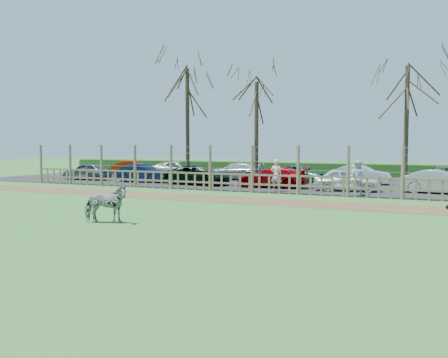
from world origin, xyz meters
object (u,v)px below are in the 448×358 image
at_px(car_1, 142,173).
at_px(car_2, 198,175).
at_px(car_3, 272,177).
at_px(car_8, 178,170).
at_px(tree_left, 187,98).
at_px(crow, 448,207).
at_px(visitor_a, 276,175).
at_px(visitor_b, 357,178).
at_px(tree_mid, 257,108).
at_px(zebra, 105,204).
at_px(car_0, 87,171).
at_px(car_11, 361,175).
at_px(tree_right, 407,97).
at_px(car_5, 439,182).
at_px(car_9, 235,171).
at_px(car_12, 438,176).
at_px(car_4, 347,180).
at_px(car_7, 135,168).
at_px(car_10, 299,173).

height_order(car_1, car_2, same).
height_order(car_3, car_8, same).
distance_m(tree_left, crow, 18.48).
bearing_deg(visitor_a, visitor_b, -174.32).
bearing_deg(tree_mid, zebra, -84.47).
distance_m(car_0, car_11, 18.72).
bearing_deg(tree_right, car_11, 147.02).
height_order(car_2, car_11, same).
xyz_separation_m(tree_right, car_0, (-20.98, -2.76, -4.60)).
bearing_deg(car_3, tree_left, -106.88).
bearing_deg(tree_right, car_3, -156.72).
relative_size(car_5, car_11, 1.00).
bearing_deg(visitor_b, car_3, -9.69).
height_order(crow, car_11, car_11).
xyz_separation_m(zebra, car_9, (-4.15, 19.29, 0.02)).
bearing_deg(car_12, tree_right, -43.98).
height_order(visitor_a, car_4, visitor_a).
relative_size(tree_mid, car_11, 1.87).
bearing_deg(car_5, car_7, 84.60).
bearing_deg(tree_right, visitor_b, -107.68).
xyz_separation_m(tree_right, car_9, (-11.51, 1.79, -4.60)).
relative_size(crow, car_10, 0.07).
relative_size(car_11, car_12, 0.84).
distance_m(car_0, car_4, 18.40).
distance_m(car_2, car_3, 4.88).
bearing_deg(visitor_a, car_1, -7.78).
xyz_separation_m(tree_mid, tree_right, (9.00, 0.50, 0.37)).
bearing_deg(tree_right, car_5, -53.58).
bearing_deg(car_7, car_0, 166.77).
distance_m(visitor_b, car_0, 19.46).
height_order(crow, car_12, car_12).
relative_size(tree_right, car_1, 2.02).
height_order(car_0, car_8, same).
height_order(car_3, car_12, same).
distance_m(car_0, car_12, 23.15).
relative_size(tree_mid, zebra, 4.65).
relative_size(tree_right, car_5, 2.02).
bearing_deg(car_5, tree_mid, 85.88).
distance_m(car_2, car_10, 7.00).
distance_m(car_4, car_9, 10.31).
height_order(crow, car_2, car_2).
height_order(crow, car_3, car_3).
relative_size(car_1, car_3, 0.88).
distance_m(tree_right, car_11, 5.71).
bearing_deg(car_1, car_2, -98.15).
xyz_separation_m(tree_left, visitor_b, (11.82, -3.78, -4.71)).
relative_size(car_0, car_1, 0.97).
bearing_deg(car_3, car_11, 135.57).
distance_m(car_0, car_9, 10.51).
distance_m(crow, car_3, 11.18).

